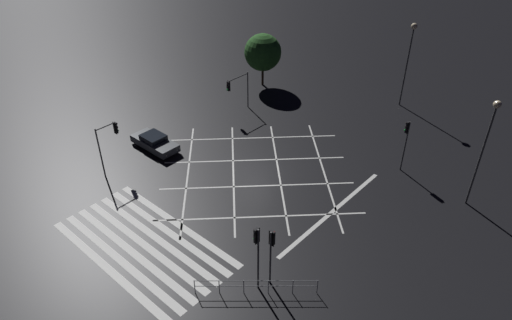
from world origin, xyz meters
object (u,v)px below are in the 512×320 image
(traffic_light_ne_main, at_px, (406,136))
(street_tree_near, at_px, (263,52))
(traffic_light_se_main, at_px, (257,247))
(waiting_car, at_px, (155,142))
(traffic_light_sw_cross, at_px, (109,138))
(street_lamp_west, at_px, (488,134))
(traffic_light_nw_cross, at_px, (237,86))
(street_lamp_east, at_px, (411,45))
(traffic_light_se_cross, at_px, (272,246))

(traffic_light_ne_main, height_order, street_tree_near, street_tree_near)
(traffic_light_se_main, relative_size, waiting_car, 0.98)
(traffic_light_sw_cross, bearing_deg, street_lamp_west, -56.89)
(traffic_light_ne_main, relative_size, street_tree_near, 0.76)
(traffic_light_nw_cross, distance_m, street_tree_near, 7.07)
(street_lamp_east, distance_m, street_lamp_west, 15.73)
(traffic_light_se_cross, relative_size, street_tree_near, 0.69)
(traffic_light_nw_cross, bearing_deg, street_lamp_east, 137.64)
(street_tree_near, xyz_separation_m, waiting_car, (1.83, -15.99, -3.07))
(street_lamp_east, bearing_deg, street_tree_near, -157.83)
(traffic_light_sw_cross, distance_m, street_tree_near, 20.37)
(street_lamp_west, distance_m, waiting_car, 25.26)
(traffic_light_se_main, xyz_separation_m, street_lamp_west, (6.04, 15.69, 2.54))
(traffic_light_nw_cross, relative_size, traffic_light_sw_cross, 0.88)
(traffic_light_nw_cross, xyz_separation_m, traffic_light_se_cross, (16.22, -14.12, 0.03))
(street_lamp_west, height_order, street_tree_near, street_lamp_west)
(street_tree_near, bearing_deg, street_lamp_east, 22.17)
(traffic_light_ne_main, xyz_separation_m, street_lamp_west, (5.56, -0.76, 2.63))
(waiting_car, bearing_deg, street_lamp_east, 61.58)
(traffic_light_ne_main, relative_size, traffic_light_se_main, 0.97)
(street_lamp_east, height_order, street_lamp_west, street_lamp_east)
(traffic_light_nw_cross, distance_m, traffic_light_ne_main, 16.43)
(traffic_light_sw_cross, distance_m, traffic_light_se_cross, 16.43)
(traffic_light_ne_main, bearing_deg, traffic_light_se_cross, 89.49)
(traffic_light_ne_main, relative_size, traffic_light_sw_cross, 1.02)
(street_lamp_east, xyz_separation_m, street_tree_near, (-13.44, -5.48, -2.48))
(traffic_light_nw_cross, relative_size, traffic_light_se_main, 0.84)
(traffic_light_nw_cross, distance_m, traffic_light_se_cross, 21.50)
(traffic_light_ne_main, bearing_deg, traffic_light_se_main, 88.31)
(street_lamp_east, bearing_deg, traffic_light_nw_cross, -132.36)
(traffic_light_se_cross, bearing_deg, traffic_light_nw_cross, 48.96)
(traffic_light_sw_cross, bearing_deg, traffic_light_nw_cross, -0.84)
(traffic_light_nw_cross, distance_m, traffic_light_se_main, 21.80)
(street_tree_near, bearing_deg, traffic_light_ne_main, -15.03)
(waiting_car, bearing_deg, traffic_light_sw_cross, -84.10)
(traffic_light_sw_cross, bearing_deg, street_tree_near, 6.39)
(traffic_light_se_cross, distance_m, waiting_car, 17.63)
(traffic_light_sw_cross, distance_m, street_lamp_west, 26.53)
(traffic_light_sw_cross, xyz_separation_m, waiting_car, (-0.44, 4.25, -2.46))
(traffic_light_nw_cross, relative_size, waiting_car, 0.83)
(traffic_light_se_cross, height_order, street_tree_near, street_tree_near)
(street_lamp_east, bearing_deg, waiting_car, -118.42)
(traffic_light_se_cross, bearing_deg, street_lamp_east, 11.33)
(traffic_light_se_main, relative_size, street_lamp_east, 0.54)
(traffic_light_ne_main, relative_size, waiting_car, 0.95)
(street_lamp_east, bearing_deg, traffic_light_sw_cross, -113.50)
(traffic_light_se_cross, relative_size, traffic_light_se_main, 0.88)
(street_lamp_east, height_order, waiting_car, street_lamp_east)
(traffic_light_ne_main, distance_m, traffic_light_se_main, 16.45)
(traffic_light_se_main, bearing_deg, traffic_light_sw_cross, -4.50)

